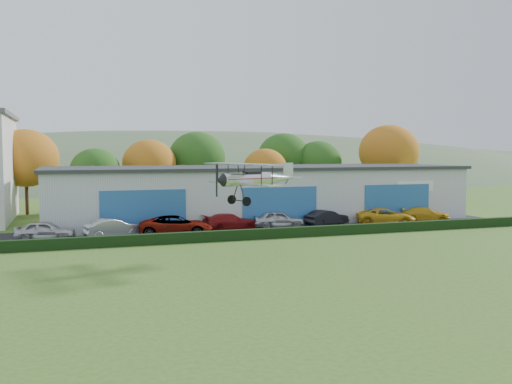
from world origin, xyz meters
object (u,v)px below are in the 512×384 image
object	(u,v)px
car_1	(114,228)
biplane	(253,178)
car_0	(45,231)
car_3	(230,222)
car_2	(176,226)
car_6	(386,216)
car_4	(279,219)
car_5	(326,218)
car_7	(425,214)
hangar	(258,193)

from	to	relation	value
car_1	biplane	bearing A→B (deg)	-155.24
car_0	car_1	bearing A→B (deg)	-80.19
car_3	biplane	bearing A→B (deg)	164.80
car_2	car_6	world-z (taller)	car_2
car_0	car_4	world-z (taller)	car_4
car_3	car_5	xyz separation A→B (m)	(9.04, -0.20, 0.01)
car_1	car_6	bearing A→B (deg)	-101.90
car_5	car_7	xyz separation A→B (m)	(10.38, -0.13, -0.03)
car_5	car_3	bearing A→B (deg)	71.69
car_5	car_6	distance (m)	5.68
car_1	car_7	xyz separation A→B (m)	(29.20, 0.93, -0.06)
car_1	car_4	xyz separation A→B (m)	(14.14, 0.92, 0.03)
car_3	car_6	xyz separation A→B (m)	(14.64, -1.11, 0.04)
car_7	biplane	size ratio (longest dim) A/B	0.67
car_7	car_5	bearing A→B (deg)	113.28
car_4	biplane	xyz separation A→B (m)	(-6.19, -11.48, 4.26)
car_2	hangar	bearing A→B (deg)	-37.73
car_0	car_6	world-z (taller)	car_0
car_2	car_4	world-z (taller)	car_2
car_5	car_7	bearing A→B (deg)	-107.76
car_2	car_7	xyz separation A→B (m)	(24.42, 1.64, -0.12)
car_0	biplane	xyz separation A→B (m)	(12.95, -10.63, 4.28)
hangar	car_5	world-z (taller)	hangar
car_3	car_5	bearing A→B (deg)	-97.65
car_2	car_3	world-z (taller)	car_2
car_3	car_7	size ratio (longest dim) A/B	1.02
car_1	car_3	xyz separation A→B (m)	(9.78, 1.25, -0.04)
car_1	car_4	world-z (taller)	car_4
car_4	car_0	bearing A→B (deg)	103.57
car_4	car_5	distance (m)	4.68
car_0	car_5	xyz separation A→B (m)	(23.82, 0.98, -0.05)
hangar	car_1	xyz separation A→B (m)	(-14.55, -7.65, -1.87)
hangar	car_4	xyz separation A→B (m)	(-0.41, -6.73, -1.84)
hangar	car_7	world-z (taller)	hangar
car_3	car_4	bearing A→B (deg)	-100.73
car_2	car_7	distance (m)	24.47
hangar	car_7	xyz separation A→B (m)	(14.65, -6.73, -1.93)
car_1	biplane	world-z (taller)	biplane
hangar	car_5	bearing A→B (deg)	-57.08
car_0	car_6	size ratio (longest dim) A/B	0.83
hangar	car_4	bearing A→B (deg)	-93.45
car_7	car_4	bearing A→B (deg)	114.00
hangar	car_2	distance (m)	12.99
car_0	car_3	xyz separation A→B (m)	(14.78, 1.18, -0.06)
hangar	car_2	world-z (taller)	hangar
hangar	car_4	distance (m)	6.99
car_4	car_3	bearing A→B (deg)	96.70
car_1	car_2	bearing A→B (deg)	-110.75
car_1	car_2	size ratio (longest dim) A/B	0.77
car_4	car_5	xyz separation A→B (m)	(4.68, 0.13, -0.06)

